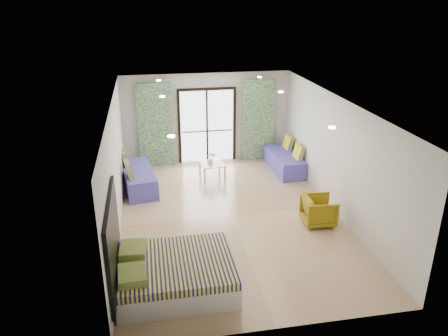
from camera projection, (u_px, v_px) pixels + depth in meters
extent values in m
cube|color=black|center=(207.00, 89.00, 12.76)|extent=(1.76, 0.08, 0.08)
cube|color=black|center=(179.00, 128.00, 13.05)|extent=(0.08, 0.08, 2.20)
cube|color=black|center=(234.00, 125.00, 13.33)|extent=(0.08, 0.08, 2.20)
cube|color=black|center=(207.00, 126.00, 13.19)|extent=(0.05, 0.06, 2.20)
cube|color=#595451|center=(207.00, 131.00, 13.26)|extent=(1.52, 0.03, 0.04)
cube|color=silver|center=(155.00, 126.00, 12.75)|extent=(1.00, 0.10, 2.50)
cube|color=silver|center=(258.00, 120.00, 13.26)|extent=(1.00, 0.10, 2.50)
cylinder|color=#FFE0B2|center=(171.00, 136.00, 7.16)|extent=(0.12, 0.12, 0.02)
cylinder|color=#FFE0B2|center=(332.00, 127.00, 7.62)|extent=(0.12, 0.12, 0.02)
cylinder|color=#FFE0B2|center=(162.00, 96.00, 9.90)|extent=(0.12, 0.12, 0.02)
cylinder|color=#FFE0B2|center=(281.00, 92.00, 10.36)|extent=(0.12, 0.12, 0.02)
cylinder|color=#FFE0B2|center=(159.00, 80.00, 11.72)|extent=(0.12, 0.12, 0.02)
cylinder|color=#FFE0B2|center=(259.00, 77.00, 12.19)|extent=(0.12, 0.12, 0.02)
cube|color=black|center=(113.00, 242.00, 7.18)|extent=(0.06, 2.10, 1.50)
cube|color=silver|center=(116.00, 208.00, 8.32)|extent=(0.02, 0.10, 0.10)
cube|color=silver|center=(176.00, 278.00, 7.67)|extent=(2.01, 1.60, 0.40)
cube|color=navy|center=(176.00, 265.00, 7.56)|extent=(1.99, 1.64, 0.15)
cube|color=#16645B|center=(133.00, 275.00, 7.04)|extent=(0.48, 0.57, 0.14)
cube|color=#16645B|center=(133.00, 250.00, 7.74)|extent=(0.49, 0.58, 0.14)
cube|color=#4F48AC|center=(139.00, 181.00, 11.60)|extent=(1.01, 2.02, 0.43)
cube|color=#4F48AC|center=(138.00, 171.00, 11.50)|extent=(0.99, 1.98, 0.11)
cube|color=navy|center=(129.00, 170.00, 10.93)|extent=(0.28, 0.51, 0.45)
cube|color=navy|center=(125.00, 158.00, 11.73)|extent=(0.28, 0.51, 0.45)
cube|color=#4F48AC|center=(284.00, 163.00, 12.79)|extent=(0.78, 1.87, 0.41)
cube|color=#4F48AC|center=(285.00, 155.00, 12.70)|extent=(0.76, 1.83, 0.10)
cube|color=navy|center=(299.00, 152.00, 12.27)|extent=(0.22, 0.47, 0.43)
cube|color=navy|center=(288.00, 142.00, 13.05)|extent=(0.22, 0.47, 0.43)
cylinder|color=silver|center=(205.00, 176.00, 11.93)|extent=(0.06, 0.06, 0.42)
cylinder|color=silver|center=(225.00, 173.00, 12.07)|extent=(0.06, 0.06, 0.42)
cylinder|color=silver|center=(200.00, 168.00, 12.44)|extent=(0.06, 0.06, 0.42)
cylinder|color=silver|center=(219.00, 166.00, 12.58)|extent=(0.06, 0.06, 0.42)
cube|color=#8CA59E|center=(212.00, 164.00, 12.18)|extent=(0.72, 0.72, 0.02)
sphere|color=white|center=(214.00, 156.00, 12.10)|extent=(0.07, 0.07, 0.07)
sphere|color=white|center=(212.00, 154.00, 12.13)|extent=(0.07, 0.07, 0.07)
sphere|color=white|center=(210.00, 155.00, 12.06)|extent=(0.07, 0.07, 0.07)
sphere|color=white|center=(213.00, 154.00, 12.02)|extent=(0.07, 0.07, 0.07)
imported|color=white|center=(210.00, 160.00, 12.18)|extent=(0.19, 0.20, 0.16)
imported|color=olive|center=(319.00, 209.00, 9.76)|extent=(0.68, 0.72, 0.71)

